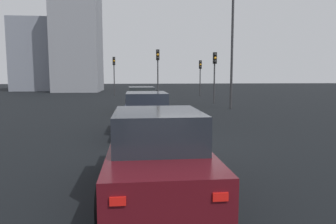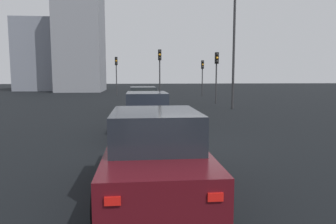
# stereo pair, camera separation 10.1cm
# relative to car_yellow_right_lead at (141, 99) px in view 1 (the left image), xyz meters

# --- Properties ---
(ground_plane) EXTENTS (160.00, 160.00, 0.20)m
(ground_plane) POSITION_rel_car_yellow_right_lead_xyz_m (-9.84, -1.58, -0.84)
(ground_plane) COLOR black
(car_yellow_right_lead) EXTENTS (4.43, 2.14, 1.54)m
(car_yellow_right_lead) POSITION_rel_car_yellow_right_lead_xyz_m (0.00, 0.00, 0.00)
(car_yellow_right_lead) COLOR gold
(car_yellow_right_lead) RESTS_ON ground_plane
(car_navy_right_second) EXTENTS (4.82, 1.96, 1.61)m
(car_navy_right_second) POSITION_rel_car_yellow_right_lead_xyz_m (-7.99, -0.02, 0.03)
(car_navy_right_second) COLOR #141E4C
(car_navy_right_second) RESTS_ON ground_plane
(car_maroon_right_third) EXTENTS (4.43, 2.00, 1.61)m
(car_maroon_right_third) POSITION_rel_car_yellow_right_lead_xyz_m (-14.31, 0.02, 0.02)
(car_maroon_right_third) COLOR #510F16
(car_maroon_right_third) RESTS_ON ground_plane
(traffic_light_near_left) EXTENTS (0.33, 0.31, 4.33)m
(traffic_light_near_left) POSITION_rel_car_yellow_right_lead_xyz_m (15.44, 2.66, 2.36)
(traffic_light_near_left) COLOR #2D2D30
(traffic_light_near_left) RESTS_ON ground_plane
(traffic_light_near_right) EXTENTS (0.32, 0.29, 4.47)m
(traffic_light_near_right) POSITION_rel_car_yellow_right_lead_xyz_m (6.89, -1.59, 2.46)
(traffic_light_near_right) COLOR #2D2D30
(traffic_light_near_right) RESTS_ON ground_plane
(traffic_light_far_left) EXTENTS (0.32, 0.29, 4.09)m
(traffic_light_far_left) POSITION_rel_car_yellow_right_lead_xyz_m (4.35, -5.93, 2.20)
(traffic_light_far_left) COLOR #2D2D30
(traffic_light_far_left) RESTS_ON ground_plane
(traffic_light_far_right) EXTENTS (0.32, 0.29, 3.90)m
(traffic_light_far_right) POSITION_rel_car_yellow_right_lead_xyz_m (13.39, -6.69, 2.07)
(traffic_light_far_right) COLOR #2D2D30
(traffic_light_far_right) RESTS_ON ground_plane
(street_lamp_kerbside) EXTENTS (0.56, 0.36, 7.78)m
(street_lamp_kerbside) POSITION_rel_car_yellow_right_lead_xyz_m (0.58, -6.12, 3.81)
(street_lamp_kerbside) COLOR #2D2D30
(street_lamp_kerbside) RESTS_ON ground_plane
(building_facade_left) EXTENTS (8.55, 6.20, 14.35)m
(building_facade_left) POSITION_rel_car_yellow_right_lead_xyz_m (26.81, 8.42, 6.43)
(building_facade_left) COLOR gray
(building_facade_left) RESTS_ON ground_plane
(building_facade_center) EXTENTS (11.27, 7.85, 10.62)m
(building_facade_center) POSITION_rel_car_yellow_right_lead_xyz_m (32.30, 14.42, 4.57)
(building_facade_center) COLOR gray
(building_facade_center) RESTS_ON ground_plane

